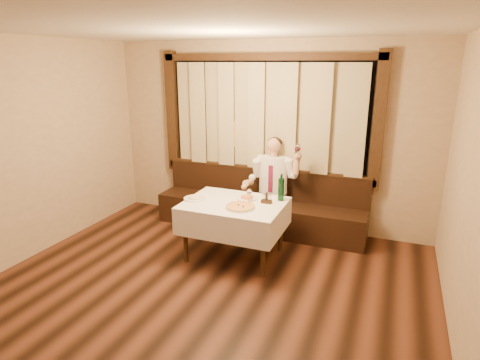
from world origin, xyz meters
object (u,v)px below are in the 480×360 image
at_px(pasta_red, 247,196).
at_px(seated_man, 272,179).
at_px(cruet_caddy, 266,199).
at_px(green_bottle, 281,189).
at_px(pasta_cream, 195,196).
at_px(banquette, 260,209).
at_px(dining_table, 234,210).
at_px(pizza, 240,207).

distance_m(pasta_red, seated_man, 0.75).
bearing_deg(cruet_caddy, green_bottle, 47.54).
bearing_deg(pasta_cream, pasta_red, 22.61).
relative_size(banquette, dining_table, 2.52).
relative_size(dining_table, pizza, 3.34).
bearing_deg(banquette, pizza, -82.93).
xyz_separation_m(pasta_red, cruet_caddy, (0.29, -0.06, 0.01)).
xyz_separation_m(banquette, cruet_caddy, (0.39, -0.90, 0.50)).
xyz_separation_m(banquette, pasta_red, (0.10, -0.83, 0.48)).
xyz_separation_m(pizza, cruet_caddy, (0.24, 0.29, 0.03)).
distance_m(pizza, pasta_red, 0.36).
relative_size(pizza, pasta_red, 1.39).
distance_m(banquette, pasta_cream, 1.31).
distance_m(dining_table, cruet_caddy, 0.44).
bearing_deg(pasta_red, pasta_cream, -157.39).
bearing_deg(seated_man, pizza, -93.53).
distance_m(banquette, green_bottle, 1.08).
relative_size(pasta_cream, cruet_caddy, 2.01).
bearing_deg(seated_man, cruet_caddy, -77.63).
distance_m(dining_table, pasta_cream, 0.55).
bearing_deg(cruet_caddy, pasta_cream, -170.95).
bearing_deg(pasta_cream, pizza, -7.47).
bearing_deg(dining_table, pasta_red, 62.04).
bearing_deg(green_bottle, dining_table, -150.67).
height_order(pasta_cream, seated_man, seated_man).
bearing_deg(seated_man, dining_table, -102.93).
height_order(dining_table, seated_man, seated_man).
bearing_deg(dining_table, banquette, 90.00).
height_order(pizza, pasta_red, pasta_red).
bearing_deg(cruet_caddy, pizza, -133.45).
height_order(pasta_red, green_bottle, green_bottle).
bearing_deg(green_bottle, pizza, -129.95).
bearing_deg(cruet_caddy, seated_man, 99.23).
bearing_deg(pizza, dining_table, 132.58).
relative_size(pasta_red, seated_man, 0.19).
distance_m(banquette, pizza, 1.28).
height_order(banquette, dining_table, banquette).
relative_size(pizza, green_bottle, 1.06).
xyz_separation_m(green_bottle, seated_man, (-0.32, 0.64, -0.08)).
bearing_deg(seated_man, banquette, 157.22).
height_order(green_bottle, cruet_caddy, green_bottle).
bearing_deg(pizza, seated_man, 86.47).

